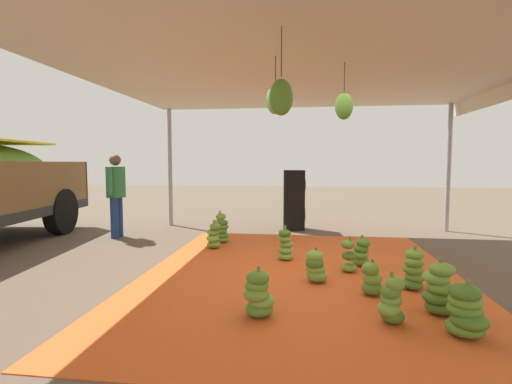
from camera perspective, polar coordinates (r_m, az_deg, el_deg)
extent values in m
plane|color=brown|center=(6.24, -22.49, -10.48)|extent=(40.00, 40.00, 0.00)
cube|color=#E05B23|center=(5.45, 6.77, -12.31)|extent=(5.62, 4.38, 0.01)
cylinder|color=#9EA0A5|center=(9.58, 27.32, 3.27)|extent=(0.10, 0.10, 2.91)
cylinder|color=#9EA0A5|center=(9.62, -12.96, 3.66)|extent=(0.10, 0.10, 2.91)
cube|color=beige|center=(5.39, 7.07, 19.15)|extent=(8.00, 7.00, 0.06)
cylinder|color=#4C422D|center=(4.96, 2.99, 18.10)|extent=(0.01, 0.01, 0.34)
ellipsoid|color=#6B9E38|center=(4.88, 2.97, 13.87)|extent=(0.24, 0.24, 0.36)
cylinder|color=#4C422D|center=(3.95, 3.90, 20.57)|extent=(0.01, 0.01, 0.49)
ellipsoid|color=#518428|center=(3.85, 3.87, 14.22)|extent=(0.24, 0.24, 0.36)
cylinder|color=#4C422D|center=(5.35, 13.35, 16.76)|extent=(0.01, 0.01, 0.38)
ellipsoid|color=#518428|center=(5.28, 13.27, 12.64)|extent=(0.24, 0.24, 0.36)
ellipsoid|color=#60932D|center=(6.97, -6.46, -7.95)|extent=(0.36, 0.36, 0.14)
ellipsoid|color=#75A83D|center=(6.96, -6.59, -7.05)|extent=(0.27, 0.27, 0.14)
ellipsoid|color=#6B9E38|center=(6.96, -6.56, -6.13)|extent=(0.30, 0.30, 0.14)
ellipsoid|color=#60932D|center=(6.91, -6.21, -5.28)|extent=(0.27, 0.27, 0.14)
cylinder|color=olive|center=(6.91, -6.44, -4.78)|extent=(0.04, 0.04, 0.12)
ellipsoid|color=#75A83D|center=(6.13, 4.53, -9.74)|extent=(0.34, 0.34, 0.12)
ellipsoid|color=#75A83D|center=(6.12, 4.52, -8.84)|extent=(0.25, 0.25, 0.12)
ellipsoid|color=#75A83D|center=(6.12, 4.65, -7.94)|extent=(0.28, 0.28, 0.12)
ellipsoid|color=#75A83D|center=(6.07, 4.34, -7.11)|extent=(0.30, 0.30, 0.12)
ellipsoid|color=#477523|center=(6.03, 4.41, -6.27)|extent=(0.27, 0.27, 0.12)
cylinder|color=olive|center=(6.04, 4.47, -5.67)|extent=(0.04, 0.04, 0.12)
ellipsoid|color=#518428|center=(4.00, 0.48, -17.37)|extent=(0.41, 0.41, 0.15)
ellipsoid|color=#75A83D|center=(3.98, 0.85, -16.23)|extent=(0.38, 0.38, 0.15)
ellipsoid|color=#6B9E38|center=(3.92, 0.02, -15.33)|extent=(0.34, 0.34, 0.15)
ellipsoid|color=#60932D|center=(3.93, 0.13, -14.06)|extent=(0.35, 0.35, 0.15)
ellipsoid|color=#518428|center=(3.89, 0.26, -12.97)|extent=(0.28, 0.28, 0.15)
cylinder|color=olive|center=(3.86, 0.38, -12.18)|extent=(0.04, 0.04, 0.12)
ellipsoid|color=#477523|center=(4.49, 26.35, -15.41)|extent=(0.35, 0.35, 0.14)
ellipsoid|color=#477523|center=(4.46, 25.91, -14.22)|extent=(0.35, 0.35, 0.14)
ellipsoid|color=#6B9E38|center=(4.45, 26.45, -12.96)|extent=(0.29, 0.29, 0.14)
ellipsoid|color=#75A83D|center=(4.43, 25.82, -11.70)|extent=(0.37, 0.37, 0.14)
ellipsoid|color=#6B9E38|center=(4.39, 26.51, -10.54)|extent=(0.36, 0.36, 0.14)
cylinder|color=olive|center=(4.38, 26.27, -9.76)|extent=(0.04, 0.04, 0.12)
ellipsoid|color=#518428|center=(4.06, 29.26, -17.57)|extent=(0.43, 0.43, 0.16)
ellipsoid|color=#477523|center=(4.01, 29.79, -16.66)|extent=(0.38, 0.38, 0.16)
ellipsoid|color=#518428|center=(4.02, 29.23, -15.36)|extent=(0.41, 0.41, 0.16)
ellipsoid|color=#60932D|center=(3.99, 29.30, -14.28)|extent=(0.38, 0.38, 0.16)
ellipsoid|color=#477523|center=(3.95, 29.24, -13.24)|extent=(0.38, 0.38, 0.16)
cylinder|color=olive|center=(3.93, 29.58, -12.43)|extent=(0.04, 0.04, 0.12)
ellipsoid|color=#477523|center=(5.15, 22.65, -12.80)|extent=(0.38, 0.38, 0.13)
ellipsoid|color=#6B9E38|center=(5.14, 23.15, -11.75)|extent=(0.36, 0.36, 0.13)
ellipsoid|color=#60932D|center=(5.10, 22.83, -10.82)|extent=(0.31, 0.31, 0.13)
ellipsoid|color=#60932D|center=(5.07, 22.94, -9.84)|extent=(0.31, 0.31, 0.13)
ellipsoid|color=#75A83D|center=(5.08, 23.01, -8.75)|extent=(0.31, 0.31, 0.13)
cylinder|color=olive|center=(5.04, 23.09, -8.15)|extent=(0.04, 0.04, 0.12)
ellipsoid|color=#477523|center=(4.07, 20.11, -17.30)|extent=(0.31, 0.31, 0.15)
ellipsoid|color=#75A83D|center=(3.99, 19.60, -16.45)|extent=(0.26, 0.26, 0.15)
ellipsoid|color=#6B9E38|center=(4.00, 19.92, -15.16)|extent=(0.25, 0.25, 0.15)
ellipsoid|color=#518428|center=(3.95, 19.84, -14.16)|extent=(0.21, 0.21, 0.15)
ellipsoid|color=#6B9E38|center=(3.94, 20.43, -13.00)|extent=(0.21, 0.21, 0.15)
cylinder|color=olive|center=(3.92, 20.00, -12.15)|extent=(0.04, 0.04, 0.12)
ellipsoid|color=#518428|center=(4.77, 17.31, -13.82)|extent=(0.25, 0.25, 0.16)
ellipsoid|color=#75A83D|center=(4.75, 17.30, -12.47)|extent=(0.27, 0.27, 0.16)
ellipsoid|color=#60932D|center=(4.70, 17.05, -11.19)|extent=(0.26, 0.26, 0.16)
cylinder|color=olive|center=(4.71, 17.30, -10.41)|extent=(0.04, 0.04, 0.12)
ellipsoid|color=#6B9E38|center=(7.44, -5.11, -7.21)|extent=(0.27, 0.27, 0.12)
ellipsoid|color=#518428|center=(7.41, -5.11, -6.60)|extent=(0.33, 0.33, 0.12)
ellipsoid|color=#518428|center=(7.40, -5.27, -5.96)|extent=(0.32, 0.32, 0.12)
ellipsoid|color=#518428|center=(7.41, -5.05, -5.30)|extent=(0.30, 0.30, 0.12)
ellipsoid|color=#477523|center=(7.39, -5.09, -4.68)|extent=(0.28, 0.28, 0.12)
cylinder|color=olive|center=(7.36, -5.08, -4.23)|extent=(0.04, 0.04, 0.12)
ellipsoid|color=#60932D|center=(5.99, 15.71, -10.10)|extent=(0.35, 0.35, 0.15)
ellipsoid|color=#60932D|center=(5.94, 15.66, -9.29)|extent=(0.33, 0.33, 0.15)
ellipsoid|color=#477523|center=(5.94, 15.75, -8.38)|extent=(0.30, 0.30, 0.15)
ellipsoid|color=#518428|center=(5.92, 16.07, -7.48)|extent=(0.27, 0.27, 0.15)
cylinder|color=olive|center=(5.91, 15.89, -6.92)|extent=(0.04, 0.04, 0.12)
ellipsoid|color=#6B9E38|center=(5.09, 9.26, -12.48)|extent=(0.28, 0.28, 0.17)
ellipsoid|color=#75A83D|center=(5.09, 9.08, -11.50)|extent=(0.29, 0.29, 0.17)
ellipsoid|color=#477523|center=(5.05, 8.95, -10.65)|extent=(0.33, 0.33, 0.17)
ellipsoid|color=#75A83D|center=(5.04, 8.93, -9.69)|extent=(0.31, 0.31, 0.17)
cylinder|color=olive|center=(5.04, 9.14, -8.99)|extent=(0.04, 0.04, 0.12)
ellipsoid|color=#75A83D|center=(5.64, 13.95, -11.10)|extent=(0.31, 0.31, 0.13)
ellipsoid|color=#477523|center=(5.58, 14.05, -9.46)|extent=(0.30, 0.30, 0.13)
ellipsoid|color=#60932D|center=(5.54, 13.83, -7.78)|extent=(0.24, 0.24, 0.13)
cylinder|color=olive|center=(5.53, 14.13, -7.17)|extent=(0.04, 0.04, 0.12)
ellipsoid|color=#477523|center=(7.80, -5.49, -6.58)|extent=(0.28, 0.28, 0.14)
ellipsoid|color=#75A83D|center=(7.78, -5.66, -5.64)|extent=(0.32, 0.32, 0.14)
ellipsoid|color=#75A83D|center=(7.75, -5.77, -4.73)|extent=(0.26, 0.26, 0.14)
ellipsoid|color=#75A83D|center=(7.74, -5.37, -3.78)|extent=(0.29, 0.29, 0.14)
cylinder|color=olive|center=(7.74, -5.55, -3.33)|extent=(0.04, 0.04, 0.12)
cube|color=brown|center=(8.36, -30.70, 0.94)|extent=(4.20, 0.57, 0.90)
cube|color=brown|center=(10.72, -30.16, 1.60)|extent=(0.36, 2.36, 0.90)
cylinder|color=black|center=(9.32, -27.59, -2.65)|extent=(1.03, 0.39, 1.00)
cylinder|color=navy|center=(8.33, -20.79, -3.74)|extent=(0.16, 0.16, 0.85)
cylinder|color=navy|center=(8.50, -20.18, -3.56)|extent=(0.16, 0.16, 0.85)
cylinder|color=#337A4C|center=(8.34, -20.62, 1.44)|extent=(0.39, 0.39, 0.64)
cylinder|color=#337A4C|center=(8.12, -21.48, 1.59)|extent=(0.12, 0.12, 0.57)
cylinder|color=#337A4C|center=(8.57, -19.82, 1.77)|extent=(0.12, 0.12, 0.57)
sphere|color=brown|center=(8.33, -20.71, 4.59)|extent=(0.23, 0.23, 0.23)
cube|color=black|center=(8.89, 5.78, -3.40)|extent=(0.53, 0.52, 0.72)
cylinder|color=#383838|center=(8.88, 7.39, -3.41)|extent=(0.31, 0.05, 0.31)
cube|color=black|center=(8.82, 5.82, 1.12)|extent=(0.53, 0.52, 0.68)
cylinder|color=#383838|center=(8.81, 7.44, 1.11)|extent=(0.31, 0.05, 0.31)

